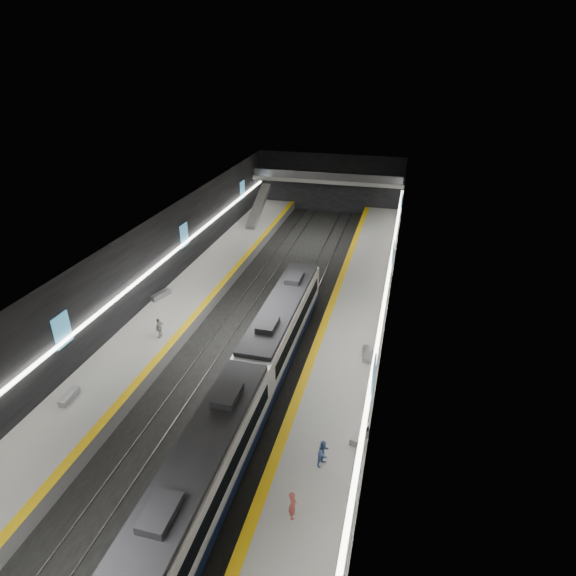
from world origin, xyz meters
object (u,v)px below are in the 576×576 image
(passenger_right_a, at_px, (293,505))
(passenger_left_a, at_px, (159,328))
(bench_right_far, at_px, (366,354))
(train, at_px, (251,382))
(passenger_right_b, at_px, (324,453))
(escalator, at_px, (259,206))
(bench_left_far, at_px, (161,295))
(bench_left_near, at_px, (69,396))
(bench_right_near, at_px, (360,434))

(passenger_right_a, distance_m, passenger_left_a, 18.52)
(bench_right_far, bearing_deg, passenger_left_a, 178.45)
(passenger_right_a, bearing_deg, train, 17.60)
(passenger_left_a, bearing_deg, passenger_right_b, 58.41)
(bench_right_far, distance_m, passenger_right_b, 10.60)
(passenger_right_b, bearing_deg, train, 79.13)
(passenger_right_b, bearing_deg, escalator, 49.59)
(bench_left_far, height_order, passenger_right_b, passenger_right_b)
(bench_left_near, xyz_separation_m, passenger_right_b, (16.39, -1.23, 0.59))
(bench_left_far, xyz_separation_m, passenger_right_b, (17.39, -15.11, 0.55))
(escalator, distance_m, bench_right_near, 38.95)
(train, relative_size, passenger_right_a, 19.29)
(bench_left_near, distance_m, passenger_left_a, 8.26)
(escalator, height_order, bench_left_near, escalator)
(escalator, relative_size, bench_right_far, 4.55)
(passenger_right_b, distance_m, passenger_left_a, 17.01)
(train, xyz_separation_m, bench_right_near, (7.00, -1.76, -0.98))
(bench_right_near, xyz_separation_m, passenger_right_b, (-1.61, -2.47, 0.58))
(bench_right_far, bearing_deg, passenger_right_b, -102.52)
(bench_left_far, relative_size, passenger_right_b, 1.27)
(bench_left_near, bearing_deg, escalator, 83.91)
(passenger_right_a, bearing_deg, bench_left_near, 60.08)
(bench_right_near, bearing_deg, escalator, 131.46)
(escalator, distance_m, passenger_right_a, 43.50)
(escalator, distance_m, bench_left_far, 22.53)
(escalator, distance_m, passenger_left_a, 28.33)
(train, relative_size, passenger_right_b, 18.97)
(train, xyz_separation_m, bench_left_near, (-11.00, -3.00, -0.99))
(bench_left_far, relative_size, passenger_left_a, 1.22)
(bench_left_near, height_order, passenger_left_a, passenger_left_a)
(escalator, bearing_deg, bench_left_far, -95.11)
(train, bearing_deg, bench_right_far, 44.06)
(bench_right_far, bearing_deg, train, -142.41)
(bench_left_near, relative_size, passenger_right_b, 1.06)
(bench_left_far, bearing_deg, bench_right_far, 3.76)
(escalator, bearing_deg, passenger_left_a, -87.82)
(train, bearing_deg, passenger_right_a, -59.33)
(bench_left_far, bearing_deg, passenger_right_b, -23.32)
(train, relative_size, bench_right_far, 17.10)
(bench_left_far, bearing_deg, passenger_left_a, -44.82)
(bench_left_near, bearing_deg, passenger_right_b, -8.80)
(passenger_right_b, height_order, passenger_left_a, passenger_left_a)
(bench_left_near, height_order, bench_left_far, bench_left_far)
(escalator, relative_size, passenger_left_a, 4.84)
(train, distance_m, bench_left_far, 16.22)
(bench_right_near, height_order, passenger_right_b, passenger_right_b)
(escalator, relative_size, bench_left_near, 4.75)
(train, height_order, bench_right_near, train)
(bench_left_near, bearing_deg, bench_right_far, 23.45)
(escalator, distance_m, passenger_right_b, 40.53)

